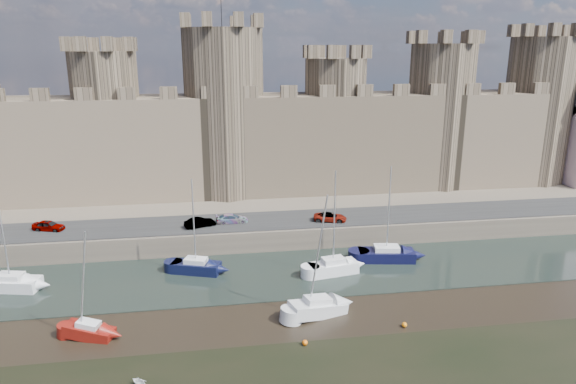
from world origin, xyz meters
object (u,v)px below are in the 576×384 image
(car_2, at_px, (232,219))
(sailboat_1, at_px, (196,266))
(sailboat_2, at_px, (333,266))
(car_0, at_px, (49,226))
(sailboat_4, at_px, (89,330))
(sailboat_0, at_px, (11,282))
(car_3, at_px, (330,217))
(car_1, at_px, (200,223))
(sailboat_5, at_px, (318,307))
(sailboat_3, at_px, (386,254))

(car_2, bearing_deg, sailboat_1, 149.73)
(car_2, height_order, sailboat_2, sailboat_2)
(car_0, bearing_deg, sailboat_4, -140.63)
(car_0, distance_m, sailboat_0, 10.35)
(car_0, height_order, sailboat_0, sailboat_0)
(car_3, xyz_separation_m, sailboat_4, (-24.51, -18.45, -2.36))
(car_0, bearing_deg, car_2, -74.71)
(car_0, distance_m, car_1, 17.37)
(sailboat_5, bearing_deg, car_2, 92.47)
(sailboat_2, distance_m, sailboat_4, 24.36)
(car_2, bearing_deg, sailboat_0, 109.86)
(car_0, distance_m, sailboat_4, 22.02)
(car_3, bearing_deg, sailboat_5, 178.21)
(car_1, distance_m, car_3, 15.66)
(sailboat_1, bearing_deg, sailboat_3, 19.33)
(car_1, distance_m, sailboat_0, 20.34)
(car_0, xyz_separation_m, car_1, (17.31, -1.47, -0.03))
(car_1, relative_size, sailboat_1, 0.35)
(sailboat_5, bearing_deg, sailboat_2, 50.57)
(sailboat_1, height_order, sailboat_5, sailboat_5)
(car_1, distance_m, sailboat_1, 7.70)
(sailboat_0, bearing_deg, sailboat_3, 14.27)
(sailboat_0, bearing_deg, car_0, 96.68)
(car_0, xyz_separation_m, car_2, (21.09, -0.49, -0.06))
(car_1, relative_size, sailboat_2, 0.32)
(car_2, bearing_deg, sailboat_5, -164.14)
(car_1, height_order, sailboat_2, sailboat_2)
(car_3, xyz_separation_m, sailboat_2, (-1.85, -9.49, -2.19))
(sailboat_1, bearing_deg, car_3, 42.89)
(car_2, height_order, car_3, car_2)
(sailboat_0, relative_size, sailboat_1, 1.02)
(sailboat_1, xyz_separation_m, sailboat_4, (-8.43, -11.36, -0.11))
(car_2, distance_m, sailboat_1, 9.59)
(car_3, height_order, sailboat_4, sailboat_4)
(car_1, xyz_separation_m, sailboat_3, (20.48, -7.26, -2.27))
(car_3, distance_m, sailboat_5, 18.55)
(sailboat_1, relative_size, sailboat_4, 1.10)
(sailboat_0, bearing_deg, sailboat_1, 16.26)
(car_1, distance_m, sailboat_2, 17.05)
(car_0, relative_size, sailboat_3, 0.34)
(car_1, bearing_deg, sailboat_1, 157.38)
(sailboat_0, relative_size, sailboat_5, 0.93)
(sailboat_0, distance_m, sailboat_1, 17.93)
(car_1, bearing_deg, car_0, 65.77)
(sailboat_5, bearing_deg, sailboat_1, 118.83)
(sailboat_1, relative_size, sailboat_5, 0.91)
(sailboat_1, xyz_separation_m, sailboat_5, (10.84, -10.57, -0.01))
(sailboat_1, bearing_deg, sailboat_0, -156.98)
(sailboat_1, height_order, sailboat_3, sailboat_3)
(sailboat_3, bearing_deg, sailboat_4, -149.45)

